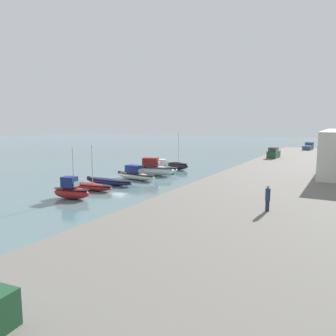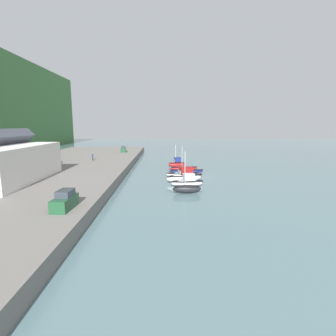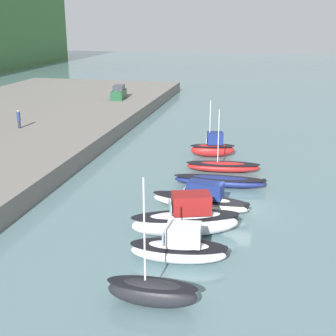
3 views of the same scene
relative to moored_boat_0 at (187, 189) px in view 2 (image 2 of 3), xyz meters
The scene contains 12 objects.
ground_plane 14.17m from the moored_boat_0, 13.41° to the right, with size 320.00×320.00×0.00m, color slate.
quay_promenade 31.38m from the moored_boat_0, 63.98° to the left, with size 116.25×31.55×1.78m.
moored_boat_0 is the anchor object (origin of this frame).
moored_boat_1 4.87m from the moored_boat_0, ahead, with size 2.70×6.19×2.41m.
moored_boat_2 8.44m from the moored_boat_0, ahead, with size 4.40×7.78×3.02m.
moored_boat_3 13.06m from the moored_boat_0, ahead, with size 2.99×8.01×2.27m.
moored_boat_4 18.60m from the moored_boat_0, ahead, with size 1.89×8.26×0.93m.
moored_boat_5 22.79m from the moored_boat_0, ahead, with size 2.58×7.30×6.06m.
moored_boat_6 27.60m from the moored_boat_0, ahead, with size 2.71×5.01×6.03m.
parked_car_0 20.43m from the moored_boat_0, 131.29° to the left, with size 4.28×1.99×2.16m.
parked_car_1 53.63m from the moored_boat_0, 19.82° to the left, with size 4.37×2.24×2.16m.
person_on_quay 36.72m from the moored_boat_0, 39.26° to the left, with size 0.40×0.40×2.14m.
Camera 2 is at (-56.46, 7.19, 11.33)m, focal length 28.00 mm.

